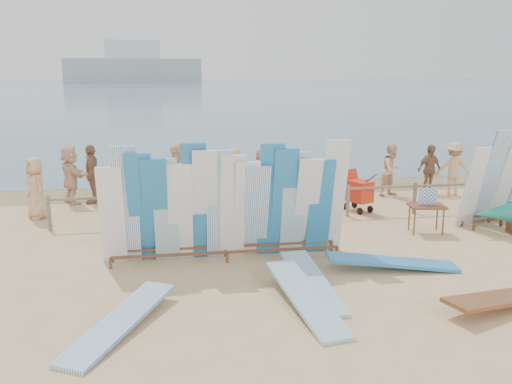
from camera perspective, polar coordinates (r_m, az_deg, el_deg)
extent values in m
plane|color=tan|center=(12.19, 5.28, -6.64)|extent=(160.00, 160.00, 0.00)
cube|color=#456A7B|center=(139.20, -8.65, 10.84)|extent=(320.00, 240.00, 0.02)
cube|color=olive|center=(18.99, -0.32, 0.43)|extent=(40.00, 2.60, 0.01)
cube|color=#999EA3|center=(191.32, -12.74, 12.33)|extent=(45.00, 8.00, 8.00)
cube|color=silver|center=(191.45, -12.84, 14.42)|extent=(18.00, 6.00, 6.00)
cube|color=#756B58|center=(14.78, 2.35, 0.07)|extent=(12.00, 0.06, 0.06)
cube|color=#756B58|center=(14.85, -20.95, -2.11)|extent=(0.08, 0.08, 0.90)
cube|color=#756B58|center=(14.58, -13.23, -1.86)|extent=(0.08, 0.08, 0.90)
cube|color=#756B58|center=(14.59, -5.37, -1.57)|extent=(0.08, 0.08, 0.90)
cube|color=#756B58|center=(14.86, 2.34, -1.25)|extent=(0.08, 0.08, 0.90)
cube|color=#756B58|center=(15.40, 9.64, -0.93)|extent=(0.08, 0.08, 0.90)
cube|color=#756B58|center=(16.16, 16.35, -0.62)|extent=(0.08, 0.08, 0.90)
cube|color=#756B58|center=(17.13, 22.37, -0.34)|extent=(0.08, 0.08, 0.90)
cube|color=brown|center=(11.63, -3.05, -6.35)|extent=(4.86, 0.15, 0.06)
cube|color=brown|center=(12.02, -3.25, -5.72)|extent=(4.86, 0.15, 0.06)
cube|color=white|center=(11.61, -14.93, -2.46)|extent=(0.52, 0.52, 2.15)
cube|color=white|center=(11.53, -13.52, -1.39)|extent=(0.52, 0.61, 2.58)
cube|color=#2579B9|center=(11.52, -12.03, -1.69)|extent=(0.53, 0.80, 2.44)
cube|color=#2579B9|center=(11.52, -10.54, -1.91)|extent=(0.53, 0.83, 2.33)
cube|color=#7FB2CB|center=(11.52, -9.45, -1.95)|extent=(0.52, 0.55, 2.30)
cube|color=white|center=(11.53, -7.97, -2.18)|extent=(0.53, 0.63, 2.18)
cube|color=#2579B9|center=(11.48, -6.52, -1.08)|extent=(0.53, 0.69, 2.61)
cube|color=white|center=(11.51, -5.42, -1.40)|extent=(0.53, 0.87, 2.47)
cube|color=white|center=(11.53, -3.95, -1.42)|extent=(0.52, 0.57, 2.44)
cube|color=white|center=(11.57, -2.48, -1.60)|extent=(0.52, 0.56, 2.34)
cube|color=white|center=(11.62, -1.02, -1.87)|extent=(0.53, 0.73, 2.20)
cube|color=white|center=(11.67, 0.05, -2.08)|extent=(0.53, 0.74, 2.10)
cube|color=#2579B9|center=(11.66, 1.49, -0.91)|extent=(0.53, 0.68, 2.57)
cube|color=#2579B9|center=(11.73, 2.92, -1.12)|extent=(0.53, 0.71, 2.46)
cube|color=#7FB2CB|center=(11.78, 3.96, -1.27)|extent=(0.53, 0.63, 2.38)
cube|color=white|center=(11.86, 5.36, -1.55)|extent=(0.53, 0.79, 2.24)
cube|color=#2579B9|center=(11.95, 6.74, -1.61)|extent=(0.52, 0.60, 2.19)
cube|color=white|center=(11.98, 8.13, -0.55)|extent=(0.53, 0.67, 2.62)
cube|color=brown|center=(15.66, 24.42, -2.48)|extent=(1.84, 0.51, 0.06)
cube|color=brown|center=(15.93, 23.32, -2.14)|extent=(1.84, 0.51, 0.06)
cube|color=white|center=(14.98, 21.86, 0.42)|extent=(0.64, 0.67, 2.16)
cube|color=white|center=(15.36, 23.47, 1.37)|extent=(0.67, 0.81, 2.58)
cube|color=white|center=(15.81, 24.91, 1.33)|extent=(0.68, 0.83, 2.48)
cone|color=#188775|center=(14.60, 23.70, -2.06)|extent=(1.11, 0.54, 0.51)
cube|color=brown|center=(14.26, 17.54, -1.42)|extent=(0.96, 0.74, 0.05)
cube|color=white|center=(14.20, 17.61, -0.41)|extent=(0.46, 0.10, 0.41)
cube|color=#7FB2CB|center=(10.44, 5.84, -10.06)|extent=(0.63, 2.71, 0.29)
cube|color=#7FB2CB|center=(9.64, 5.20, -12.03)|extent=(0.91, 2.74, 0.40)
cube|color=brown|center=(10.60, 24.88, -10.86)|extent=(2.73, 1.37, 0.33)
cube|color=white|center=(9.14, -14.09, -13.83)|extent=(1.77, 2.64, 0.26)
cube|color=#2579B9|center=(11.67, 14.10, -7.89)|extent=(2.75, 0.94, 0.33)
cube|color=red|center=(15.55, 3.16, -1.24)|extent=(0.59, 0.56, 0.05)
cube|color=red|center=(15.68, 2.82, -0.15)|extent=(0.52, 0.26, 0.50)
cube|color=red|center=(16.24, 7.23, -0.54)|extent=(0.61, 0.56, 0.05)
cube|color=red|center=(16.41, 6.97, 0.68)|extent=(0.59, 0.20, 0.59)
cube|color=red|center=(16.00, 10.67, 0.14)|extent=(0.79, 0.97, 0.61)
cube|color=red|center=(16.16, 9.92, 1.71)|extent=(0.53, 0.37, 0.39)
imported|color=#8C6042|center=(16.47, 3.08, 1.65)|extent=(1.11, 0.70, 1.76)
imported|color=tan|center=(20.33, 25.09, 2.58)|extent=(1.03, 1.21, 1.77)
imported|color=tan|center=(18.91, 20.11, 2.32)|extent=(1.22, 0.96, 1.76)
imported|color=tan|center=(17.24, -2.40, 1.93)|extent=(0.53, 1.09, 1.63)
imported|color=tan|center=(16.12, -22.15, 0.39)|extent=(0.77, 0.92, 1.71)
imported|color=tan|center=(16.20, 3.92, 1.03)|extent=(0.36, 0.75, 1.53)
imported|color=#8C6042|center=(17.47, -8.21, 2.17)|extent=(0.69, 0.71, 1.76)
imported|color=#8C6042|center=(17.91, 8.15, 2.51)|extent=(0.44, 0.70, 1.82)
imported|color=#8C6042|center=(17.40, -16.87, 1.81)|extent=(0.52, 1.09, 1.82)
imported|color=beige|center=(16.33, -8.37, 1.63)|extent=(0.63, 0.98, 1.87)
imported|color=beige|center=(17.78, 0.67, 2.17)|extent=(1.07, 1.52, 1.57)
imported|color=#8C6042|center=(18.87, 17.78, 2.29)|extent=(1.05, 0.71, 1.65)
imported|color=beige|center=(18.22, 14.13, 2.27)|extent=(0.92, 0.70, 1.72)
imported|color=beige|center=(17.56, -18.92, 1.74)|extent=(1.30, 1.72, 1.81)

